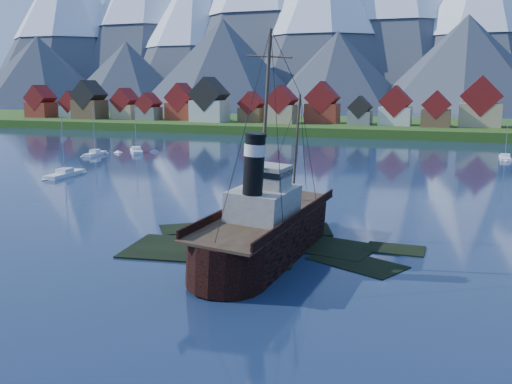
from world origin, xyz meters
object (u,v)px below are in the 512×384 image
(sailboat_a, at_px, (65,175))
(sailboat_c, at_px, (136,151))
(tugboat_wreck, at_px, (270,225))
(sailboat_e, at_px, (505,158))
(sailboat_b, at_px, (95,154))

(sailboat_a, xyz_separation_m, sailboat_c, (-7.93, 38.32, 0.00))
(tugboat_wreck, distance_m, sailboat_a, 62.81)
(sailboat_a, height_order, sailboat_e, sailboat_a)
(sailboat_a, bearing_deg, sailboat_b, 111.27)
(tugboat_wreck, bearing_deg, sailboat_b, 138.18)
(sailboat_c, bearing_deg, sailboat_e, -25.77)
(sailboat_c, bearing_deg, sailboat_b, -162.01)
(tugboat_wreck, relative_size, sailboat_e, 2.86)
(sailboat_b, xyz_separation_m, sailboat_c, (6.21, 8.90, -0.01))
(tugboat_wreck, relative_size, sailboat_a, 2.37)
(sailboat_a, relative_size, sailboat_e, 1.21)
(tugboat_wreck, bearing_deg, sailboat_c, 131.65)
(sailboat_b, distance_m, sailboat_c, 10.86)
(tugboat_wreck, distance_m, sailboat_b, 92.23)
(sailboat_b, xyz_separation_m, sailboat_e, (94.54, 26.62, -0.06))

